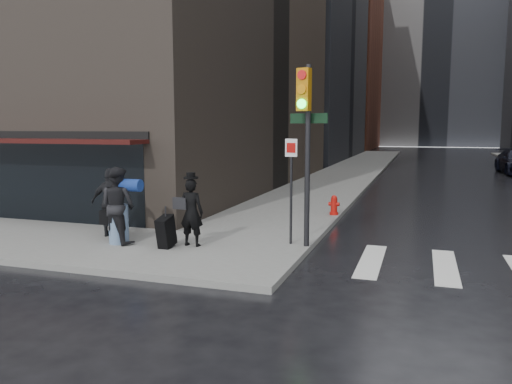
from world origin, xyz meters
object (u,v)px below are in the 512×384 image
(traffic_light, at_px, (305,131))
(fire_hydrant, at_px, (334,206))
(man_overcoat, at_px, (186,215))
(man_jeans, at_px, (118,205))
(man_greycoat, at_px, (111,202))

(traffic_light, relative_size, fire_hydrant, 6.66)
(man_overcoat, xyz_separation_m, man_jeans, (-1.76, -0.23, 0.20))
(man_greycoat, bearing_deg, traffic_light, 170.15)
(man_jeans, xyz_separation_m, man_greycoat, (-0.65, 0.65, -0.05))
(fire_hydrant, bearing_deg, man_overcoat, -115.79)
(man_greycoat, bearing_deg, fire_hydrant, -149.55)
(man_overcoat, relative_size, man_greycoat, 1.01)
(traffic_light, distance_m, fire_hydrant, 5.33)
(man_overcoat, height_order, man_greycoat, man_greycoat)
(man_overcoat, distance_m, traffic_light, 3.52)
(man_overcoat, height_order, fire_hydrant, man_overcoat)
(man_greycoat, bearing_deg, man_overcoat, 155.40)
(traffic_light, bearing_deg, man_overcoat, -149.12)
(man_overcoat, bearing_deg, man_greycoat, -10.05)
(man_greycoat, bearing_deg, man_jeans, 120.24)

